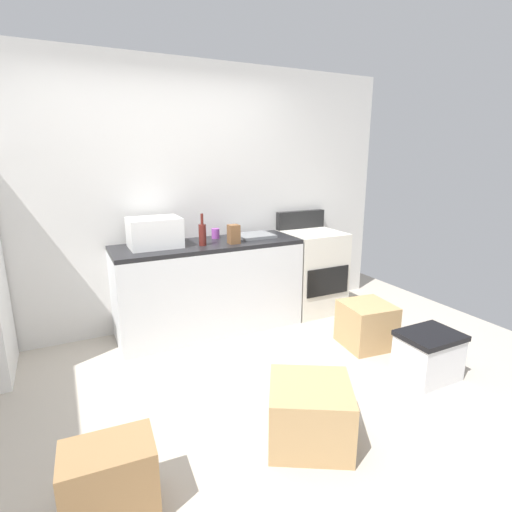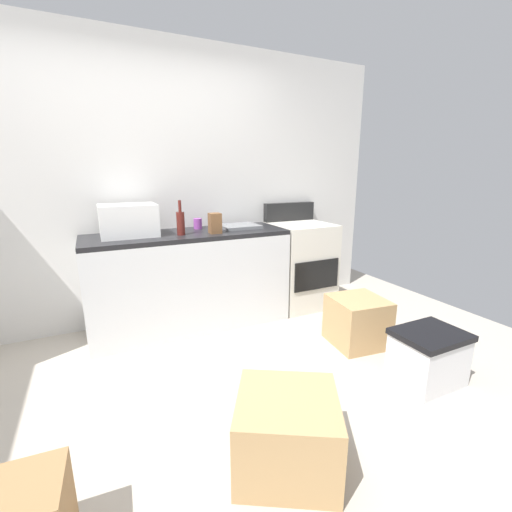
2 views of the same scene
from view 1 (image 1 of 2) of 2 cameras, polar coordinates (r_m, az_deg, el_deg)
ground_plane at (r=3.04m, az=-3.98°, el=-20.05°), size 6.00×6.00×0.00m
wall_back at (r=4.01m, az=-12.94°, el=8.03°), size 5.00×0.10×2.60m
kitchen_counter at (r=3.95m, az=-6.78°, el=-4.46°), size 1.80×0.60×0.90m
stove_oven at (r=4.48m, az=8.01°, el=-2.00°), size 0.60×0.61×1.10m
microwave at (r=3.71m, az=-14.45°, el=3.31°), size 0.46×0.34×0.27m
sink_basin at (r=4.07m, az=-0.21°, el=2.99°), size 0.36×0.32×0.03m
wine_bottle at (r=3.70m, az=-7.75°, el=3.19°), size 0.07×0.07×0.30m
coffee_mug at (r=4.01m, az=-5.87°, el=3.26°), size 0.08×0.08×0.10m
knife_block at (r=3.76m, az=-3.24°, el=3.17°), size 0.10×0.10×0.18m
cardboard_box_large at (r=2.61m, az=7.78°, el=-21.57°), size 0.66×0.65×0.38m
cardboard_box_medium at (r=2.29m, az=-20.32°, el=-28.27°), size 0.45×0.31×0.39m
cardboard_box_small at (r=3.82m, az=15.66°, el=-9.53°), size 0.47×0.47×0.41m
storage_bin at (r=3.47m, az=23.63°, el=-13.00°), size 0.46×0.36×0.38m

